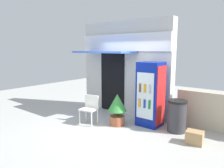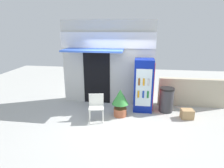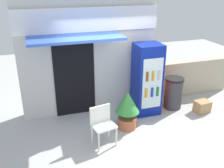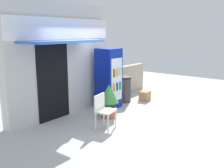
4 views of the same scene
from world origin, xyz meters
name	(u,v)px [view 4 (image 4 of 4)]	position (x,y,z in m)	size (l,w,h in m)	color
ground	(115,121)	(0.00, 0.00, 0.00)	(16.00, 16.00, 0.00)	#B2B2AD
storefront_building	(60,59)	(-0.50, 1.55, 1.63)	(3.51, 1.29, 3.17)	silver
drink_cooler	(109,78)	(0.90, 0.90, 0.94)	(0.68, 0.67, 1.87)	navy
plastic_chair	(103,108)	(-0.60, -0.08, 0.51)	(0.54, 0.48, 0.86)	white
potted_plant_near_shop	(109,98)	(0.13, 0.31, 0.55)	(0.56, 0.56, 0.94)	#AD5B3D
trash_bin	(124,89)	(1.72, 0.91, 0.44)	(0.51, 0.51, 0.88)	#38383D
stone_boundary_wall	(124,80)	(2.72, 1.58, 0.53)	(2.46, 0.23, 1.07)	#B7AD93
cardboard_box	(145,96)	(2.35, 0.43, 0.16)	(0.39, 0.30, 0.31)	tan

